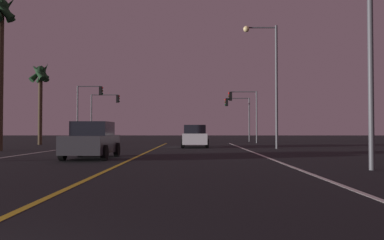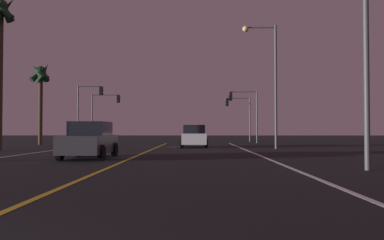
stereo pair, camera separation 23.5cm
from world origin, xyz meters
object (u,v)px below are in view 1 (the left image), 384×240
Objects in this scene: car_ahead_far at (195,137)px; palm_tree_left_mid at (1,24)px; car_oncoming at (92,141)px; street_lamp_right_near at (356,18)px; traffic_light_far_right at (237,109)px; traffic_light_near_right at (243,105)px; traffic_light_far_left at (105,106)px; street_lamp_right_far at (269,71)px; traffic_light_near_left at (89,101)px; palm_tree_left_far at (41,79)px.

palm_tree_left_mid is (-12.28, -5.54, 7.18)m from car_ahead_far.
car_oncoming is 12.16m from street_lamp_right_near.
traffic_light_far_right reaches higher than car_ahead_far.
traffic_light_far_left is at bearing -19.83° from traffic_light_near_right.
street_lamp_right_far is at bearing 134.17° from car_oncoming.
traffic_light_near_left is at bearing -59.85° from street_lamp_right_near.
traffic_light_near_left is 0.78× the size of palm_tree_left_far.
palm_tree_left_far is (-3.54, -10.25, 1.88)m from traffic_light_far_left.
car_oncoming is (-4.76, -12.12, 0.00)m from car_ahead_far.
street_lamp_right_near is 0.90× the size of street_lamp_right_far.
palm_tree_left_far is at bearing -109.04° from traffic_light_far_left.
traffic_light_far_right is at bearing -88.85° from street_lamp_right_far.
car_ahead_far is 18.79m from street_lamp_right_near.
street_lamp_right_far is (0.36, -12.50, 1.58)m from traffic_light_near_right.
traffic_light_near_right is 0.60× the size of street_lamp_right_far.
street_lamp_right_far is 17.97m from palm_tree_left_mid.
traffic_light_near_right is at bearing -19.83° from traffic_light_far_left.
traffic_light_near_left is 5.94m from palm_tree_left_far.
traffic_light_far_left is 36.66m from street_lamp_right_near.
traffic_light_far_right is at bearing -17.38° from car_ahead_far.
palm_tree_left_mid is (-1.91, -21.13, 3.95)m from traffic_light_far_left.
palm_tree_left_far reaches higher than car_oncoming.
traffic_light_far_right is 27.55m from palm_tree_left_mid.
palm_tree_left_far is (-3.15, -4.75, 1.66)m from traffic_light_near_left.
car_oncoming is at bearing -74.88° from traffic_light_near_left.
street_lamp_right_near is at bearing -34.33° from palm_tree_left_mid.
street_lamp_right_far is (15.99, -12.50, 1.21)m from traffic_light_near_left.
car_ahead_far is 0.85× the size of traffic_light_far_right.
palm_tree_left_far is (-1.63, 10.88, -2.07)m from palm_tree_left_mid.
palm_tree_left_mid reaches higher than palm_tree_left_far.
car_oncoming is at bearing -62.33° from palm_tree_left_far.
street_lamp_right_near is at bearing 90.21° from street_lamp_right_far.
traffic_light_near_left is (-15.63, 0.00, 0.37)m from traffic_light_near_right.
palm_tree_left_mid reaches higher than car_ahead_far.
street_lamp_right_far is at bearing -89.79° from street_lamp_right_near.
traffic_light_far_right is 0.58× the size of street_lamp_right_far.
traffic_light_near_right reaches higher than traffic_light_far_right.
street_lamp_right_far is at bearing 10.12° from palm_tree_left_mid.
traffic_light_near_right is 12.60m from street_lamp_right_far.
traffic_light_far_right reaches higher than car_oncoming.
street_lamp_right_far is 1.16× the size of palm_tree_left_far.
palm_tree_left_mid reaches higher than traffic_light_far_right.
car_ahead_far is at bearing -73.21° from street_lamp_right_near.
car_ahead_far is 0.82× the size of traffic_light_near_right.
traffic_light_far_left reaches higher than traffic_light_far_right.
traffic_light_near_right is 0.70× the size of palm_tree_left_far.
palm_tree_left_far is (-19.15, 7.75, 0.45)m from street_lamp_right_far.
palm_tree_left_far is at bearing -123.58° from traffic_light_near_left.
palm_tree_left_far reaches higher than traffic_light_near_left.
traffic_light_near_left is (-10.76, 10.09, 3.46)m from car_ahead_far.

